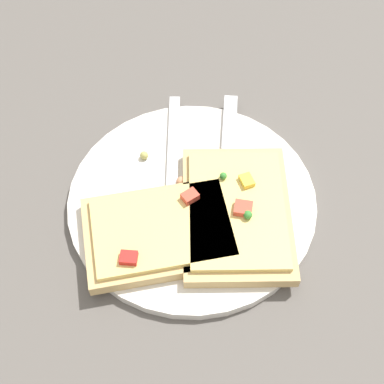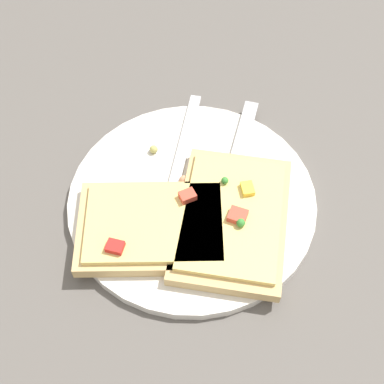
% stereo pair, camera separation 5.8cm
% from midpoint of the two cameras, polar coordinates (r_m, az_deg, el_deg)
% --- Properties ---
extents(ground_plane, '(4.00, 4.00, 0.00)m').
position_cam_midpoint_polar(ground_plane, '(0.59, 2.77, -1.40)').
color(ground_plane, '#56514C').
extents(plate, '(0.27, 0.27, 0.01)m').
position_cam_midpoint_polar(plate, '(0.59, 2.79, -1.08)').
color(plate, silver).
rests_on(plate, ground).
extents(fork, '(0.23, 0.05, 0.01)m').
position_cam_midpoint_polar(fork, '(0.60, 1.02, 1.34)').
color(fork, silver).
rests_on(fork, plate).
extents(knife, '(0.22, 0.03, 0.01)m').
position_cam_midpoint_polar(knife, '(0.61, 7.40, 2.95)').
color(knife, silver).
rests_on(knife, plate).
extents(pizza_slice_main, '(0.15, 0.18, 0.03)m').
position_cam_midpoint_polar(pizza_slice_main, '(0.55, -1.08, -3.87)').
color(pizza_slice_main, tan).
rests_on(pizza_slice_main, plate).
extents(pizza_slice_corner, '(0.18, 0.14, 0.03)m').
position_cam_midpoint_polar(pizza_slice_corner, '(0.56, 7.24, -3.02)').
color(pizza_slice_corner, tan).
rests_on(pizza_slice_corner, plate).
extents(crumb_scatter, '(0.14, 0.17, 0.01)m').
position_cam_midpoint_polar(crumb_scatter, '(0.58, 2.93, -0.32)').
color(crumb_scatter, tan).
rests_on(crumb_scatter, plate).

